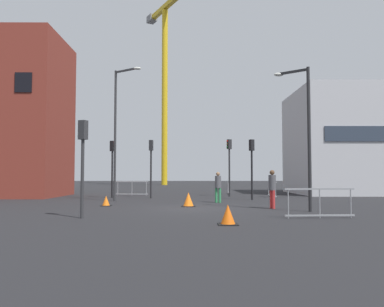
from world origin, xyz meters
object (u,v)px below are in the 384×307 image
(construction_crane, at_px, (166,67))
(traffic_light_crosswalk, at_px, (83,152))
(traffic_cone_striped, at_px, (106,201))
(traffic_cone_on_verge, at_px, (188,200))
(streetlamp_short, at_px, (304,125))
(traffic_light_far, at_px, (229,158))
(traffic_light_verge, at_px, (151,159))
(streetlamp_tall, at_px, (118,124))
(pedestrian_waiting, at_px, (272,186))
(traffic_cone_orange, at_px, (228,215))
(traffic_light_corner, at_px, (252,159))
(pedestrian_walking, at_px, (218,185))
(traffic_light_median, at_px, (112,159))

(construction_crane, relative_size, traffic_light_crosswalk, 7.94)
(traffic_cone_striped, bearing_deg, traffic_cone_on_verge, -4.62)
(streetlamp_short, distance_m, traffic_light_far, 11.65)
(traffic_light_far, distance_m, traffic_light_verge, 5.83)
(streetlamp_tall, xyz_separation_m, pedestrian_waiting, (8.13, -5.09, -3.58))
(pedestrian_waiting, distance_m, traffic_cone_orange, 6.44)
(streetlamp_short, distance_m, traffic_light_verge, 12.07)
(construction_crane, height_order, streetlamp_tall, construction_crane)
(traffic_light_corner, bearing_deg, traffic_light_verge, 165.28)
(traffic_light_verge, xyz_separation_m, traffic_light_crosswalk, (-1.31, -11.88, -0.20))
(traffic_light_corner, bearing_deg, traffic_cone_on_verge, -127.88)
(traffic_light_verge, height_order, traffic_cone_orange, traffic_light_verge)
(streetlamp_tall, xyz_separation_m, traffic_light_verge, (1.70, 2.84, -2.01))
(construction_crane, distance_m, traffic_light_verge, 36.52)
(traffic_light_far, height_order, traffic_light_corner, traffic_light_far)
(traffic_light_far, distance_m, traffic_light_crosswalk, 15.50)
(construction_crane, relative_size, pedestrian_waiting, 15.79)
(traffic_light_verge, bearing_deg, traffic_light_corner, -14.72)
(traffic_light_corner, bearing_deg, streetlamp_short, -82.11)
(traffic_light_far, bearing_deg, pedestrian_walking, -101.55)
(traffic_light_median, height_order, pedestrian_waiting, traffic_light_median)
(streetlamp_short, xyz_separation_m, traffic_cone_orange, (-3.74, -4.40, -3.41))
(streetlamp_short, distance_m, traffic_cone_striped, 10.20)
(streetlamp_tall, xyz_separation_m, streetlamp_short, (9.23, -6.52, -0.92))
(streetlamp_tall, height_order, traffic_light_far, streetlamp_tall)
(traffic_light_median, bearing_deg, streetlamp_tall, -73.30)
(traffic_light_verge, bearing_deg, streetlamp_short, -51.18)
(streetlamp_tall, distance_m, traffic_light_crosswalk, 9.31)
(traffic_light_far, distance_m, pedestrian_walking, 6.56)
(traffic_light_crosswalk, distance_m, traffic_cone_on_verge, 6.72)
(pedestrian_walking, relative_size, traffic_cone_on_verge, 2.48)
(traffic_light_verge, bearing_deg, traffic_cone_on_verge, -69.53)
(streetlamp_short, relative_size, traffic_cone_orange, 9.88)
(construction_crane, xyz_separation_m, traffic_cone_on_verge, (3.66, -39.84, -17.75))
(streetlamp_tall, bearing_deg, pedestrian_waiting, -32.06)
(traffic_cone_orange, bearing_deg, traffic_light_far, 84.04)
(traffic_cone_striped, bearing_deg, pedestrian_waiting, -10.57)
(traffic_light_corner, bearing_deg, construction_crane, 102.34)
(traffic_light_corner, bearing_deg, traffic_light_crosswalk, -127.40)
(streetlamp_short, bearing_deg, traffic_cone_on_verge, 152.61)
(streetlamp_short, xyz_separation_m, traffic_light_crosswalk, (-8.85, -2.52, -1.30))
(pedestrian_walking, bearing_deg, pedestrian_waiting, -59.48)
(traffic_cone_orange, bearing_deg, traffic_cone_on_verge, 100.25)
(traffic_light_far, xyz_separation_m, traffic_light_crosswalk, (-6.76, -13.94, -0.35))
(streetlamp_short, bearing_deg, streetlamp_tall, 144.77)
(streetlamp_tall, distance_m, traffic_cone_orange, 12.97)
(pedestrian_walking, distance_m, traffic_cone_on_verge, 3.19)
(traffic_light_corner, height_order, pedestrian_walking, traffic_light_corner)
(pedestrian_waiting, xyz_separation_m, traffic_cone_on_verge, (-3.90, 1.16, -0.72))
(traffic_light_median, bearing_deg, traffic_light_corner, -12.38)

